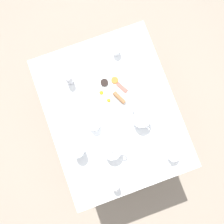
{
  "coord_description": "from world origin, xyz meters",
  "views": [
    {
      "loc": [
        -0.06,
        -0.16,
        2.32
      ],
      "look_at": [
        0.0,
        0.0,
        0.78
      ],
      "focal_mm": 35.0,
      "sensor_mm": 36.0,
      "label": 1
    }
  ],
  "objects_px": {
    "fork_by_plate": "(55,68)",
    "knife_by_plate": "(61,99)",
    "teacup_with_saucer_left": "(95,125)",
    "creamer_jug": "(116,51)",
    "salt_grinder": "(115,187)",
    "napkin_folded": "(143,159)",
    "breakfast_plate": "(112,91)",
    "water_glass_tall": "(78,151)",
    "spoon_for_tea": "(88,61)",
    "teacup_with_saucer_right": "(173,155)",
    "teapot_far": "(141,119)",
    "teapot_near": "(112,151)",
    "pepper_grinder": "(69,80)"
  },
  "relations": [
    {
      "from": "teacup_with_saucer_right",
      "to": "napkin_folded",
      "type": "bearing_deg",
      "value": 167.99
    },
    {
      "from": "teapot_far",
      "to": "salt_grinder",
      "type": "relative_size",
      "value": 1.84
    },
    {
      "from": "teapot_far",
      "to": "creamer_jug",
      "type": "height_order",
      "value": "teapot_far"
    },
    {
      "from": "creamer_jug",
      "to": "pepper_grinder",
      "type": "xyz_separation_m",
      "value": [
        -0.39,
        -0.09,
        0.02
      ]
    },
    {
      "from": "pepper_grinder",
      "to": "teacup_with_saucer_left",
      "type": "bearing_deg",
      "value": -80.46
    },
    {
      "from": "napkin_folded",
      "to": "teacup_with_saucer_right",
      "type": "bearing_deg",
      "value": -12.01
    },
    {
      "from": "spoon_for_tea",
      "to": "salt_grinder",
      "type": "bearing_deg",
      "value": -97.26
    },
    {
      "from": "salt_grinder",
      "to": "fork_by_plate",
      "type": "distance_m",
      "value": 0.95
    },
    {
      "from": "napkin_folded",
      "to": "spoon_for_tea",
      "type": "xyz_separation_m",
      "value": [
        -0.13,
        0.8,
        -0.0
      ]
    },
    {
      "from": "breakfast_plate",
      "to": "teapot_near",
      "type": "relative_size",
      "value": 1.73
    },
    {
      "from": "breakfast_plate",
      "to": "salt_grinder",
      "type": "distance_m",
      "value": 0.66
    },
    {
      "from": "teapot_near",
      "to": "water_glass_tall",
      "type": "relative_size",
      "value": 1.49
    },
    {
      "from": "napkin_folded",
      "to": "salt_grinder",
      "type": "bearing_deg",
      "value": -158.2
    },
    {
      "from": "teacup_with_saucer_right",
      "to": "spoon_for_tea",
      "type": "relative_size",
      "value": 0.96
    },
    {
      "from": "water_glass_tall",
      "to": "creamer_jug",
      "type": "distance_m",
      "value": 0.76
    },
    {
      "from": "creamer_jug",
      "to": "knife_by_plate",
      "type": "height_order",
      "value": "creamer_jug"
    },
    {
      "from": "breakfast_plate",
      "to": "pepper_grinder",
      "type": "distance_m",
      "value": 0.31
    },
    {
      "from": "water_glass_tall",
      "to": "breakfast_plate",
      "type": "bearing_deg",
      "value": 41.92
    },
    {
      "from": "teapot_far",
      "to": "spoon_for_tea",
      "type": "bearing_deg",
      "value": -176.84
    },
    {
      "from": "fork_by_plate",
      "to": "salt_grinder",
      "type": "bearing_deg",
      "value": -82.18
    },
    {
      "from": "teacup_with_saucer_left",
      "to": "napkin_folded",
      "type": "height_order",
      "value": "teacup_with_saucer_left"
    },
    {
      "from": "breakfast_plate",
      "to": "teapot_far",
      "type": "distance_m",
      "value": 0.29
    },
    {
      "from": "spoon_for_tea",
      "to": "water_glass_tall",
      "type": "bearing_deg",
      "value": -114.41
    },
    {
      "from": "fork_by_plate",
      "to": "knife_by_plate",
      "type": "xyz_separation_m",
      "value": [
        -0.03,
        -0.24,
        -0.0
      ]
    },
    {
      "from": "teacup_with_saucer_left",
      "to": "spoon_for_tea",
      "type": "distance_m",
      "value": 0.48
    },
    {
      "from": "water_glass_tall",
      "to": "spoon_for_tea",
      "type": "bearing_deg",
      "value": 65.59
    },
    {
      "from": "teacup_with_saucer_right",
      "to": "napkin_folded",
      "type": "height_order",
      "value": "teacup_with_saucer_right"
    },
    {
      "from": "teacup_with_saucer_left",
      "to": "spoon_for_tea",
      "type": "bearing_deg",
      "value": 76.74
    },
    {
      "from": "teapot_near",
      "to": "teacup_with_saucer_right",
      "type": "bearing_deg",
      "value": -166.56
    },
    {
      "from": "teacup_with_saucer_left",
      "to": "teacup_with_saucer_right",
      "type": "height_order",
      "value": "same"
    },
    {
      "from": "creamer_jug",
      "to": "salt_grinder",
      "type": "relative_size",
      "value": 0.76
    },
    {
      "from": "teacup_with_saucer_left",
      "to": "water_glass_tall",
      "type": "xyz_separation_m",
      "value": [
        -0.16,
        -0.13,
        0.03
      ]
    },
    {
      "from": "breakfast_plate",
      "to": "water_glass_tall",
      "type": "height_order",
      "value": "water_glass_tall"
    },
    {
      "from": "breakfast_plate",
      "to": "teacup_with_saucer_left",
      "type": "relative_size",
      "value": 2.05
    },
    {
      "from": "breakfast_plate",
      "to": "water_glass_tall",
      "type": "bearing_deg",
      "value": -138.08
    },
    {
      "from": "teacup_with_saucer_left",
      "to": "salt_grinder",
      "type": "distance_m",
      "value": 0.44
    },
    {
      "from": "teapot_near",
      "to": "teacup_with_saucer_right",
      "type": "xyz_separation_m",
      "value": [
        0.38,
        -0.17,
        -0.02
      ]
    },
    {
      "from": "salt_grinder",
      "to": "napkin_folded",
      "type": "height_order",
      "value": "salt_grinder"
    },
    {
      "from": "breakfast_plate",
      "to": "teacup_with_saucer_left",
      "type": "bearing_deg",
      "value": -135.94
    },
    {
      "from": "teacup_with_saucer_left",
      "to": "creamer_jug",
      "type": "xyz_separation_m",
      "value": [
        0.33,
        0.45,
        0.0
      ]
    },
    {
      "from": "water_glass_tall",
      "to": "fork_by_plate",
      "type": "bearing_deg",
      "value": 87.55
    },
    {
      "from": "teapot_near",
      "to": "spoon_for_tea",
      "type": "distance_m",
      "value": 0.68
    },
    {
      "from": "teacup_with_saucer_right",
      "to": "knife_by_plate",
      "type": "xyz_separation_m",
      "value": [
        -0.61,
        0.64,
        -0.03
      ]
    },
    {
      "from": "water_glass_tall",
      "to": "knife_by_plate",
      "type": "distance_m",
      "value": 0.4
    },
    {
      "from": "napkin_folded",
      "to": "spoon_for_tea",
      "type": "relative_size",
      "value": 1.03
    },
    {
      "from": "teapot_far",
      "to": "salt_grinder",
      "type": "distance_m",
      "value": 0.49
    },
    {
      "from": "teapot_near",
      "to": "teapot_far",
      "type": "height_order",
      "value": "same"
    },
    {
      "from": "teacup_with_saucer_left",
      "to": "fork_by_plate",
      "type": "xyz_separation_m",
      "value": [
        -0.13,
        0.5,
        -0.03
      ]
    },
    {
      "from": "breakfast_plate",
      "to": "fork_by_plate",
      "type": "distance_m",
      "value": 0.45
    },
    {
      "from": "teacup_with_saucer_left",
      "to": "salt_grinder",
      "type": "height_order",
      "value": "salt_grinder"
    }
  ]
}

